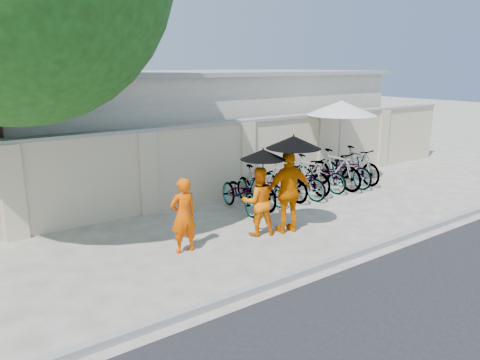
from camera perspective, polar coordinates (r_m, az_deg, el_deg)
ground at (r=9.74m, az=2.45°, el=-7.42°), size 80.00×80.00×0.00m
kerb at (r=8.57m, az=9.73°, el=-10.27°), size 40.00×0.16×0.12m
compound_wall at (r=12.51m, az=-3.15°, el=2.17°), size 20.00×0.30×2.00m
building_behind at (r=16.14m, az=-7.69°, el=6.87°), size 14.00×6.00×3.20m
monk_left at (r=9.02m, az=-6.92°, el=-4.30°), size 0.55×0.38×1.47m
monk_center at (r=9.87m, az=2.25°, el=-2.61°), size 0.87×0.78×1.47m
parasol_center at (r=9.60m, az=2.84°, el=3.14°), size 0.94×0.94×1.02m
monk_right at (r=10.03m, az=5.98°, el=-1.44°), size 1.13×0.67×1.80m
parasol_right at (r=9.76m, az=6.54°, el=4.61°), size 1.15×1.15×1.09m
patio_umbrella at (r=14.47m, az=12.24°, el=8.49°), size 2.47×2.47×2.50m
bike_0 at (r=11.53m, az=0.00°, el=-1.55°), size 0.85×1.85×0.94m
bike_1 at (r=11.82m, az=1.95°, el=-0.86°), size 0.63×1.79×1.06m
bike_2 at (r=12.27m, az=3.36°, el=-0.79°), size 0.72×1.69×0.87m
bike_3 at (r=12.54m, az=5.29°, el=-0.12°), size 0.66×1.76×1.03m
bike_4 at (r=12.83m, az=7.19°, el=-0.02°), size 0.87×1.89×0.96m
bike_5 at (r=13.27m, az=8.31°, el=0.68°), size 0.59×1.81×1.08m
bike_6 at (r=13.65m, az=9.78°, el=0.73°), size 0.81×1.87×0.96m
bike_7 at (r=13.92m, az=11.59°, el=1.29°), size 0.58×1.90×1.14m
bike_8 at (r=14.34m, az=12.79°, el=1.34°), size 0.68×1.94×1.02m
bike_9 at (r=14.72m, az=14.04°, el=1.78°), size 0.66×1.88×1.11m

